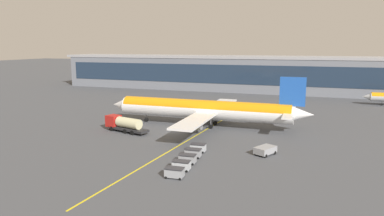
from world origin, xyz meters
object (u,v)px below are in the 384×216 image
(baggage_cart_1, at_px, (181,165))
(pushback_tug, at_px, (265,150))
(main_airliner, at_px, (204,109))
(baggage_cart_4, at_px, (198,147))
(fuel_tanker, at_px, (124,124))
(baggage_cart_3, at_px, (193,153))
(baggage_cart_2, at_px, (188,159))
(baggage_cart_0, at_px, (174,172))

(baggage_cart_1, bearing_deg, pushback_tug, 47.66)
(main_airliner, height_order, baggage_cart_4, main_airliner)
(fuel_tanker, bearing_deg, baggage_cart_4, -23.46)
(fuel_tanker, distance_m, baggage_cart_4, 21.65)
(pushback_tug, xyz_separation_m, baggage_cart_3, (-11.13, -5.41, -0.07))
(pushback_tug, height_order, baggage_cart_3, baggage_cart_3)
(pushback_tug, relative_size, baggage_cart_4, 1.62)
(fuel_tanker, bearing_deg, main_airliner, 35.73)
(main_airliner, relative_size, pushback_tug, 10.82)
(fuel_tanker, bearing_deg, baggage_cart_2, -36.58)
(baggage_cart_4, bearing_deg, baggage_cart_0, -86.64)
(fuel_tanker, distance_m, pushback_tug, 31.82)
(baggage_cart_3, distance_m, baggage_cart_4, 3.20)
(fuel_tanker, bearing_deg, baggage_cart_1, -41.72)
(baggage_cart_1, relative_size, baggage_cart_2, 1.00)
(main_airliner, xyz_separation_m, fuel_tanker, (-14.82, -10.66, -2.22))
(main_airliner, distance_m, fuel_tanker, 18.39)
(baggage_cart_0, bearing_deg, fuel_tanker, 133.91)
(main_airliner, distance_m, pushback_tug, 23.82)
(main_airliner, xyz_separation_m, baggage_cart_2, (5.40, -25.66, -3.18))
(baggage_cart_1, bearing_deg, baggage_cart_0, -86.64)
(baggage_cart_3, bearing_deg, fuel_tanker, 149.48)
(pushback_tug, xyz_separation_m, baggage_cart_2, (-10.94, -8.61, -0.07))
(baggage_cart_2, xyz_separation_m, baggage_cart_3, (-0.19, 3.19, 0.00))
(baggage_cart_1, xyz_separation_m, baggage_cart_4, (-0.56, 9.58, 0.00))
(fuel_tanker, height_order, baggage_cart_0, fuel_tanker)
(pushback_tug, relative_size, baggage_cart_0, 1.62)
(baggage_cart_1, bearing_deg, fuel_tanker, 138.28)
(baggage_cart_0, bearing_deg, baggage_cart_4, 93.36)
(pushback_tug, height_order, baggage_cart_4, baggage_cart_4)
(baggage_cart_4, bearing_deg, main_airliner, 104.60)
(pushback_tug, bearing_deg, baggage_cart_0, -125.16)
(main_airliner, distance_m, baggage_cart_4, 20.17)
(baggage_cart_1, xyz_separation_m, baggage_cart_2, (-0.19, 3.19, 0.00))
(pushback_tug, distance_m, baggage_cart_1, 15.96)
(baggage_cart_4, bearing_deg, baggage_cart_1, -86.64)
(fuel_tanker, bearing_deg, pushback_tug, -11.60)
(main_airliner, height_order, pushback_tug, main_airliner)
(main_airliner, height_order, fuel_tanker, main_airliner)
(baggage_cart_2, bearing_deg, baggage_cart_0, -86.64)
(main_airliner, relative_size, baggage_cart_0, 17.52)
(main_airliner, distance_m, baggage_cart_2, 26.42)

